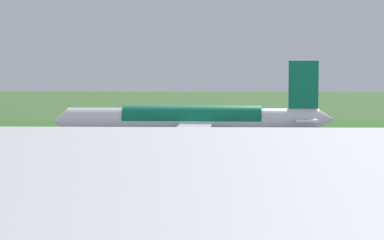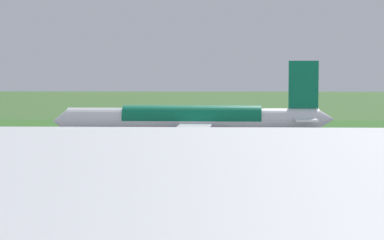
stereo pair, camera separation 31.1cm
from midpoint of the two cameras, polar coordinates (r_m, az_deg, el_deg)
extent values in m
plane|color=#3D662D|center=(147.67, -4.19, -1.73)|extent=(800.00, 800.00, 0.00)
cube|color=#47474C|center=(147.67, -4.19, -1.72)|extent=(600.00, 28.86, 0.06)
cube|color=gray|center=(92.93, -8.17, -4.87)|extent=(440.00, 110.00, 0.05)
cube|color=#346B27|center=(179.08, -3.02, -0.79)|extent=(600.00, 80.00, 0.04)
cylinder|color=white|center=(146.50, -0.06, -0.12)|extent=(48.11, 6.37, 5.20)
cone|color=white|center=(150.39, -9.80, -0.07)|extent=(3.12, 5.01, 4.94)
cone|color=white|center=(146.92, 9.79, 0.08)|extent=(3.61, 4.50, 4.42)
cube|color=#0C724C|center=(146.30, 8.23, 2.62)|extent=(5.61, 0.64, 9.00)
cube|color=white|center=(141.06, 8.38, 0.03)|extent=(4.22, 9.10, 0.36)
cube|color=white|center=(152.01, 8.05, 0.28)|extent=(4.22, 9.10, 0.36)
cube|color=white|center=(135.51, 0.04, -0.58)|extent=(6.54, 22.14, 0.35)
cube|color=white|center=(157.42, 0.57, -0.01)|extent=(6.54, 22.14, 0.35)
cylinder|color=#23284C|center=(139.37, -0.89, -1.49)|extent=(4.57, 2.91, 2.80)
cylinder|color=#23284C|center=(154.27, -0.43, -1.00)|extent=(4.57, 2.91, 2.80)
cylinder|color=black|center=(149.03, -7.08, -1.04)|extent=(0.70, 0.70, 3.42)
cylinder|color=black|center=(142.52, 1.03, -1.22)|extent=(0.70, 0.70, 3.42)
cylinder|color=black|center=(150.49, 1.18, -0.97)|extent=(0.70, 0.70, 3.42)
cylinder|color=#0C724C|center=(146.46, -0.06, 0.09)|extent=(26.52, 5.87, 5.23)
cube|color=black|center=(117.36, 0.71, -2.55)|extent=(2.83, 2.83, 1.30)
cube|color=silver|center=(114.75, 0.18, -2.46)|extent=(3.49, 4.37, 2.20)
cylinder|color=black|center=(117.82, 0.26, -2.84)|extent=(0.60, 0.95, 0.90)
cylinder|color=black|center=(117.06, 1.16, -2.89)|extent=(0.60, 0.95, 0.90)
cylinder|color=black|center=(114.71, -0.40, -3.02)|extent=(0.60, 0.95, 0.90)
cylinder|color=black|center=(113.93, 0.53, -3.06)|extent=(0.60, 0.95, 0.90)
cube|color=gray|center=(160.35, 13.94, -1.16)|extent=(3.99, 4.43, 0.75)
cube|color=#2D333D|center=(160.12, 13.92, -0.93)|extent=(2.69, 2.78, 0.55)
cylinder|color=black|center=(162.01, 13.89, -1.25)|extent=(0.56, 0.64, 0.64)
cylinder|color=black|center=(159.50, 13.45, -1.31)|extent=(0.56, 0.64, 0.64)
cylinder|color=black|center=(158.76, 13.99, -1.34)|extent=(0.56, 0.64, 0.64)
cylinder|color=slate|center=(177.02, 0.57, -0.57)|extent=(0.10, 0.10, 1.73)
cube|color=red|center=(176.96, 0.57, -0.19)|extent=(0.60, 0.04, 0.60)
cone|color=orange|center=(176.83, -1.78, -0.76)|extent=(0.40, 0.40, 0.55)
camera|label=1|loc=(0.16, -90.06, 0.00)|focal=71.72mm
camera|label=2|loc=(0.16, 89.94, 0.00)|focal=71.72mm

